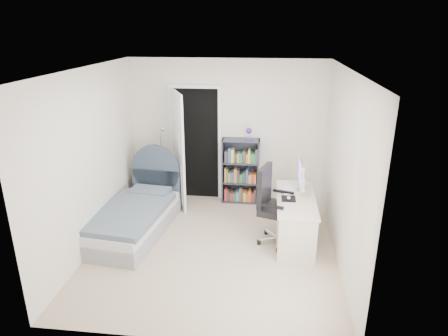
# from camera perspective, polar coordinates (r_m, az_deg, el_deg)

# --- Properties ---
(room_shell) EXTENTS (3.50, 3.70, 2.60)m
(room_shell) POSITION_cam_1_polar(r_m,az_deg,el_deg) (5.30, -1.68, 0.34)
(room_shell) COLOR tan
(room_shell) RESTS_ON ground
(door) EXTENTS (0.92, 0.77, 2.06)m
(door) POSITION_cam_1_polar(r_m,az_deg,el_deg) (6.92, -5.63, 3.08)
(door) COLOR black
(door) RESTS_ON ground
(bed) EXTENTS (1.08, 1.95, 1.15)m
(bed) POSITION_cam_1_polar(r_m,az_deg,el_deg) (6.29, -12.44, -6.69)
(bed) COLOR gray
(bed) RESTS_ON ground
(nightstand) EXTENTS (0.39, 0.39, 0.58)m
(nightstand) POSITION_cam_1_polar(r_m,az_deg,el_deg) (7.37, -10.66, -1.50)
(nightstand) COLOR tan
(nightstand) RESTS_ON ground
(floor_lamp) EXTENTS (0.20, 0.20, 1.37)m
(floor_lamp) POSITION_cam_1_polar(r_m,az_deg,el_deg) (7.21, -8.67, -0.36)
(floor_lamp) COLOR silver
(floor_lamp) RESTS_ON ground
(bookcase) EXTENTS (0.65, 0.28, 1.37)m
(bookcase) POSITION_cam_1_polar(r_m,az_deg,el_deg) (7.07, 2.39, -0.71)
(bookcase) COLOR #393D4D
(bookcase) RESTS_ON ground
(desk) EXTENTS (0.55, 1.37, 1.12)m
(desk) POSITION_cam_1_polar(r_m,az_deg,el_deg) (5.98, 10.11, -6.82)
(desk) COLOR beige
(desk) RESTS_ON ground
(office_chair) EXTENTS (0.64, 0.66, 1.15)m
(office_chair) POSITION_cam_1_polar(r_m,az_deg,el_deg) (5.75, 7.01, -4.81)
(office_chair) COLOR silver
(office_chair) RESTS_ON ground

